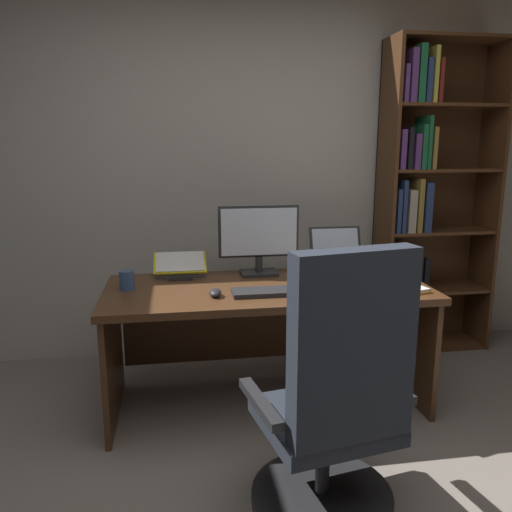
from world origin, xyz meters
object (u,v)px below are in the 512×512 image
object	(u,v)px
coffee_mug	(127,280)
laptop	(341,262)
bookshelf	(424,203)
computer_mouse	(215,293)
keyboard	(272,292)
pen	(324,283)
reading_stand_with_book	(180,265)
monitor	(259,240)
desk	(264,313)
notepad	(320,285)
office_chair	(336,409)
open_binder	(379,290)

from	to	relation	value
coffee_mug	laptop	bearing A→B (deg)	10.07
bookshelf	computer_mouse	world-z (taller)	bookshelf
keyboard	pen	distance (m)	0.34
bookshelf	reading_stand_with_book	world-z (taller)	bookshelf
computer_mouse	keyboard	bearing A→B (deg)	0.00
monitor	pen	world-z (taller)	monitor
desk	reading_stand_with_book	world-z (taller)	reading_stand_with_book
coffee_mug	desk	bearing A→B (deg)	2.38
computer_mouse	notepad	distance (m)	0.61
bookshelf	pen	xyz separation A→B (m)	(-0.95, -0.74, -0.35)
monitor	laptop	xyz separation A→B (m)	(0.52, 0.01, -0.16)
office_chair	pen	size ratio (longest dim) A/B	8.13
open_binder	notepad	world-z (taller)	open_binder
bookshelf	monitor	world-z (taller)	bookshelf
open_binder	keyboard	bearing A→B (deg)	160.74
bookshelf	reading_stand_with_book	bearing A→B (deg)	-167.91
laptop	notepad	distance (m)	0.40
reading_stand_with_book	pen	distance (m)	0.87
keyboard	bookshelf	bearing A→B (deg)	33.82
desk	pen	xyz separation A→B (m)	(0.31, -0.13, 0.20)
notepad	pen	world-z (taller)	pen
open_binder	notepad	size ratio (longest dim) A/B	2.60
monitor	coffee_mug	world-z (taller)	monitor
coffee_mug	open_binder	bearing A→B (deg)	-10.85
desk	office_chair	world-z (taller)	office_chair
desk	monitor	distance (m)	0.44
reading_stand_with_book	laptop	bearing A→B (deg)	-2.36
monitor	notepad	distance (m)	0.48
bookshelf	monitor	bearing A→B (deg)	-161.40
monitor	computer_mouse	world-z (taller)	monitor
desk	keyboard	size ratio (longest dim) A/B	4.27
bookshelf	pen	bearing A→B (deg)	-142.18
desk	pen	size ratio (longest dim) A/B	12.81
coffee_mug	reading_stand_with_book	bearing A→B (deg)	42.89
notepad	office_chair	bearing A→B (deg)	-102.01
office_chair	open_binder	xyz separation A→B (m)	(0.48, 0.76, 0.24)
keyboard	open_binder	bearing A→B (deg)	-4.96
office_chair	computer_mouse	xyz separation A→B (m)	(-0.40, 0.81, 0.25)
notepad	pen	size ratio (longest dim) A/B	1.50
desk	bookshelf	distance (m)	1.51
desk	reading_stand_with_book	xyz separation A→B (m)	(-0.48, 0.24, 0.25)
monitor	desk	bearing A→B (deg)	-88.98
open_binder	pen	world-z (taller)	open_binder
office_chair	laptop	distance (m)	1.35
laptop	open_binder	bearing A→B (deg)	-83.85
laptop	desk	bearing A→B (deg)	-159.29
keyboard	computer_mouse	bearing A→B (deg)	180.00
desk	open_binder	xyz separation A→B (m)	(0.57, -0.29, 0.20)
office_chair	coffee_mug	world-z (taller)	office_chair
desk	computer_mouse	distance (m)	0.44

